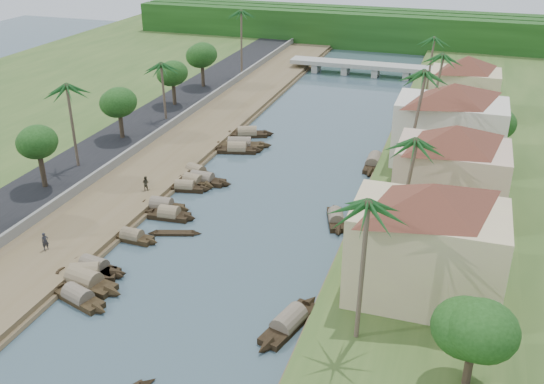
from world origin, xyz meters
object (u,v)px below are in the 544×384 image
(building_near, at_px, (427,240))
(sampan_1, at_px, (85,275))
(bridge, at_px, (361,66))
(person_near, at_px, (45,241))
(sampan_0, at_px, (78,297))

(building_near, height_order, sampan_1, building_near)
(bridge, relative_size, person_near, 15.64)
(building_near, xyz_separation_m, sampan_0, (-27.65, -8.35, -5.98))
(sampan_0, xyz_separation_m, sampan_1, (-1.40, 3.16, 0.01))
(bridge, height_order, sampan_1, bridge)
(building_near, bearing_deg, sampan_1, -169.87)
(sampan_0, relative_size, sampan_1, 0.97)
(sampan_1, relative_size, person_near, 4.27)
(sampan_0, xyz_separation_m, person_near, (-7.04, 5.25, 1.29))
(building_near, height_order, person_near, building_near)
(sampan_1, bearing_deg, bridge, 59.13)
(sampan_1, height_order, person_near, person_near)
(sampan_0, distance_m, person_near, 8.87)
(building_near, xyz_separation_m, person_near, (-34.68, -3.10, -4.69))
(bridge, relative_size, building_near, 1.89)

